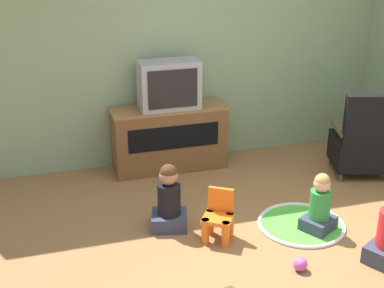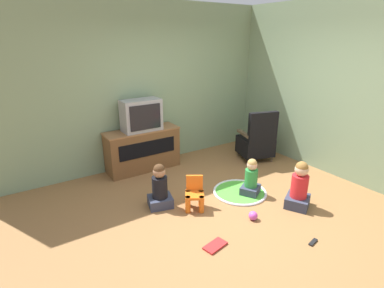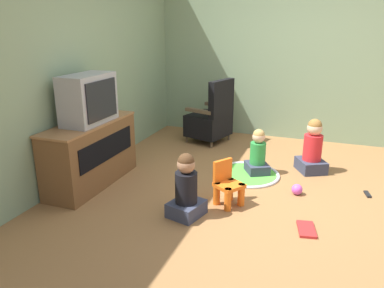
{
  "view_description": "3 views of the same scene",
  "coord_description": "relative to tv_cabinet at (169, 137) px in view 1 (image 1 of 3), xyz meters",
  "views": [
    {
      "loc": [
        -1.81,
        -3.49,
        2.58
      ],
      "look_at": [
        -0.52,
        0.82,
        0.74
      ],
      "focal_mm": 50.0,
      "sensor_mm": 36.0,
      "label": 1
    },
    {
      "loc": [
        -2.41,
        -2.62,
        2.23
      ],
      "look_at": [
        -0.24,
        0.7,
        0.8
      ],
      "focal_mm": 28.0,
      "sensor_mm": 36.0,
      "label": 2
    },
    {
      "loc": [
        -3.78,
        -0.49,
        1.78
      ],
      "look_at": [
        -0.57,
        0.7,
        0.66
      ],
      "focal_mm": 35.0,
      "sensor_mm": 36.0,
      "label": 3
    }
  ],
  "objects": [
    {
      "name": "play_mat",
      "position": [
        0.85,
        -1.6,
        -0.37
      ],
      "size": [
        0.81,
        0.81,
        0.04
      ],
      "color": "green",
      "rests_on": "ground_plane"
    },
    {
      "name": "yellow_kid_chair",
      "position": [
        0.04,
        -1.59,
        -0.19
      ],
      "size": [
        0.34,
        0.34,
        0.46
      ],
      "rotation": [
        0.0,
        0.0,
        -0.57
      ],
      "color": "orange",
      "rests_on": "ground_plane"
    },
    {
      "name": "ground_plane",
      "position": [
        0.45,
        -1.96,
        -0.38
      ],
      "size": [
        30.0,
        30.0,
        0.0
      ],
      "primitive_type": "plane",
      "color": "olive"
    },
    {
      "name": "wall_back",
      "position": [
        0.09,
        0.3,
        1.04
      ],
      "size": [
        5.28,
        0.12,
        2.82
      ],
      "color": "gray",
      "rests_on": "ground_plane"
    },
    {
      "name": "tv_cabinet",
      "position": [
        0.0,
        0.0,
        0.0
      ],
      "size": [
        1.29,
        0.44,
        0.73
      ],
      "color": "brown",
      "rests_on": "ground_plane"
    },
    {
      "name": "child_watching_right",
      "position": [
        0.96,
        -1.71,
        -0.13
      ],
      "size": [
        0.37,
        0.36,
        0.56
      ],
      "rotation": [
        0.0,
        0.0,
        0.52
      ],
      "color": "#33384C",
      "rests_on": "ground_plane"
    },
    {
      "name": "television",
      "position": [
        0.0,
        -0.03,
        0.62
      ],
      "size": [
        0.65,
        0.34,
        0.53
      ],
      "color": "#939399",
      "rests_on": "tv_cabinet"
    },
    {
      "name": "black_armchair",
      "position": [
        1.98,
        -0.79,
        -0.01
      ],
      "size": [
        0.71,
        0.69,
        0.98
      ],
      "rotation": [
        0.0,
        0.0,
        2.86
      ],
      "color": "brown",
      "rests_on": "ground_plane"
    },
    {
      "name": "toy_ball",
      "position": [
        0.51,
        -2.24,
        -0.32
      ],
      "size": [
        0.12,
        0.12,
        0.12
      ],
      "color": "#CC4CB2",
      "rests_on": "ground_plane"
    },
    {
      "name": "child_watching_left",
      "position": [
        -0.33,
        -1.28,
        -0.1
      ],
      "size": [
        0.38,
        0.35,
        0.63
      ],
      "rotation": [
        0.0,
        0.0,
        -0.26
      ],
      "color": "#33384C",
      "rests_on": "ground_plane"
    }
  ]
}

